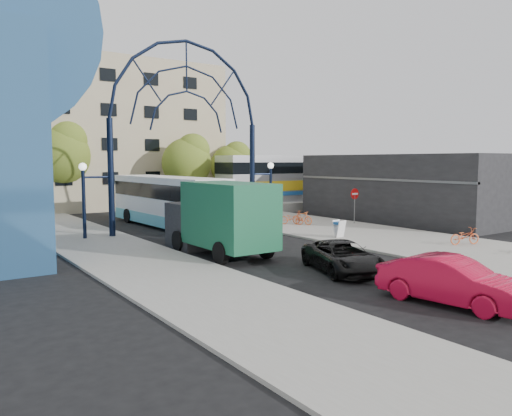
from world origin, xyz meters
TOP-DOWN VIEW (x-y plane):
  - ground at (0.00, 0.00)m, footprint 120.00×120.00m
  - sidewalk_east at (8.00, 4.00)m, footprint 8.00×56.00m
  - plaza_west at (-6.50, 6.00)m, footprint 5.00×50.00m
  - gateway_arch at (0.00, 14.00)m, footprint 13.64×0.44m
  - stop_sign at (4.80, 12.00)m, footprint 0.80×0.07m
  - do_not_enter_sign at (11.00, 10.00)m, footprint 0.76×0.07m
  - street_name_sign at (5.20, 12.60)m, footprint 0.70×0.70m
  - sandwich_board at (5.60, 5.98)m, footprint 0.55×0.61m
  - commercial_block_east at (16.00, 10.00)m, footprint 6.00×16.00m
  - apartment_block at (2.00, 34.97)m, footprint 20.00×12.10m
  - train_platform at (20.00, 22.00)m, footprint 32.00×5.00m
  - train_car at (20.00, 22.00)m, footprint 25.10×3.05m
  - tree_north_a at (6.12, 25.93)m, footprint 4.48×4.48m
  - tree_north_b at (-3.88, 29.93)m, footprint 5.12×5.12m
  - tree_north_c at (12.12, 27.93)m, footprint 4.16×4.16m
  - city_bus at (-0.18, 16.69)m, footprint 3.27×12.65m
  - green_truck at (-2.46, 5.95)m, footprint 2.73×6.98m
  - black_suv at (-0.34, -0.33)m, footprint 3.50×5.01m
  - red_sedan at (-0.81, -5.63)m, footprint 2.28×4.79m
  - bike_near_a at (7.02, 12.09)m, footprint 1.46×1.67m
  - bike_near_b at (7.53, 11.57)m, footprint 0.90×1.67m
  - bike_far_a at (9.24, 0.33)m, footprint 1.82×1.15m

SIDE VIEW (x-z plane):
  - ground at x=0.00m, z-range 0.00..0.00m
  - sidewalk_east at x=8.00m, z-range 0.00..0.12m
  - plaza_west at x=-6.50m, z-range 0.00..0.12m
  - train_platform at x=20.00m, z-range 0.00..0.80m
  - bike_near_a at x=7.02m, z-range 0.12..0.99m
  - bike_far_a at x=9.24m, z-range 0.12..1.02m
  - bike_near_b at x=7.53m, z-range 0.12..1.09m
  - black_suv at x=-0.34m, z-range 0.00..1.27m
  - sandwich_board at x=5.60m, z-range 0.25..1.24m
  - red_sedan at x=-0.81m, z-range 0.00..1.52m
  - green_truck at x=-2.46m, z-range 0.00..3.52m
  - city_bus at x=-0.18m, z-range 0.08..3.53m
  - do_not_enter_sign at x=11.00m, z-range 0.74..3.22m
  - stop_sign at x=4.80m, z-range 0.74..3.24m
  - street_name_sign at x=5.20m, z-range 0.73..3.53m
  - commercial_block_east at x=16.00m, z-range 0.00..5.00m
  - train_car at x=20.00m, z-range 0.80..5.00m
  - tree_north_c at x=12.12m, z-range 1.03..7.53m
  - tree_north_a at x=6.12m, z-range 1.11..8.11m
  - tree_north_b at x=-3.88m, z-range 1.27..9.27m
  - apartment_block at x=2.00m, z-range 0.00..14.00m
  - gateway_arch at x=0.00m, z-range 2.51..14.61m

